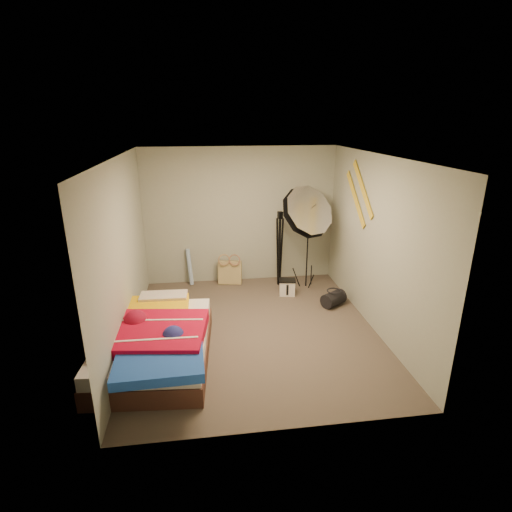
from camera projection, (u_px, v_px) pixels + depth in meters
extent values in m
plane|color=brown|center=(255.00, 330.00, 5.88)|extent=(4.00, 4.00, 0.00)
plane|color=silver|center=(255.00, 156.00, 5.06)|extent=(4.00, 4.00, 0.00)
plane|color=#969D8D|center=(240.00, 216.00, 7.34)|extent=(3.50, 0.00, 3.50)
plane|color=#969D8D|center=(284.00, 319.00, 3.60)|extent=(3.50, 0.00, 3.50)
plane|color=#969D8D|center=(123.00, 256.00, 5.24)|extent=(0.00, 4.00, 4.00)
plane|color=#969D8D|center=(376.00, 245.00, 5.69)|extent=(0.00, 4.00, 4.00)
cube|color=tan|center=(230.00, 272.00, 7.49)|extent=(0.46, 0.26, 0.45)
cylinder|color=#487FC1|center=(190.00, 267.00, 7.42)|extent=(0.15, 0.21, 0.68)
cube|color=white|center=(287.00, 288.00, 7.02)|extent=(0.29, 0.23, 0.27)
cylinder|color=black|center=(333.00, 299.00, 6.62)|extent=(0.47, 0.42, 0.24)
cube|color=gold|center=(363.00, 189.00, 6.02)|extent=(0.02, 0.91, 0.78)
cube|color=gold|center=(356.00, 199.00, 6.32)|extent=(0.02, 0.91, 0.78)
cube|color=#4D2B22|center=(156.00, 352.00, 5.12)|extent=(1.48, 2.00, 0.25)
cube|color=white|center=(155.00, 337.00, 5.05)|extent=(1.44, 1.96, 0.17)
cube|color=yellow|center=(149.00, 313.00, 5.40)|extent=(1.06, 0.92, 0.13)
cube|color=#B70929|center=(155.00, 333.00, 4.87)|extent=(1.32, 1.16, 0.15)
cube|color=blue|center=(160.00, 362.00, 4.35)|extent=(0.97, 0.79, 0.11)
cube|color=#D39BAA|center=(164.00, 299.00, 5.76)|extent=(0.68, 0.33, 0.13)
cylinder|color=black|center=(307.00, 247.00, 7.19)|extent=(0.03, 0.03, 1.52)
cube|color=black|center=(309.00, 208.00, 6.96)|extent=(0.07, 0.07, 0.10)
cone|color=silver|center=(306.00, 213.00, 6.80)|extent=(1.02, 0.97, 1.12)
cylinder|color=black|center=(279.00, 252.00, 7.29)|extent=(0.05, 0.05, 1.27)
cube|color=black|center=(280.00, 215.00, 7.06)|extent=(0.09, 0.09, 0.13)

